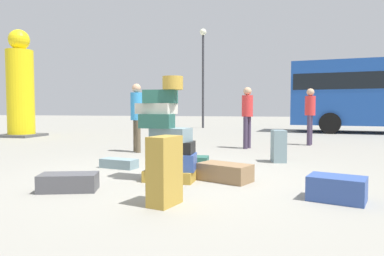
{
  "coord_description": "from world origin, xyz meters",
  "views": [
    {
      "loc": [
        1.5,
        -5.31,
        1.1
      ],
      "look_at": [
        0.0,
        1.19,
        0.72
      ],
      "focal_mm": 32.69,
      "sensor_mm": 36.0,
      "label": 1
    }
  ],
  "objects": [
    {
      "name": "suitcase_slate_white_trunk",
      "position": [
        1.63,
        1.97,
        0.33
      ],
      "size": [
        0.32,
        0.39,
        0.65
      ],
      "primitive_type": "cube",
      "rotation": [
        0.0,
        0.0,
        0.21
      ],
      "color": "gray",
      "rests_on": "ground"
    },
    {
      "name": "suitcase_tan_foreground_far",
      "position": [
        0.32,
        -1.56,
        0.39
      ],
      "size": [
        0.34,
        0.46,
        0.79
      ],
      "primitive_type": "cube",
      "rotation": [
        0.0,
        0.0,
        -0.28
      ],
      "color": "#B28C33",
      "rests_on": "ground"
    },
    {
      "name": "suitcase_brown_foreground_near",
      "position": [
        0.81,
        -0.1,
        0.13
      ],
      "size": [
        0.89,
        0.7,
        0.26
      ],
      "primitive_type": "cube",
      "rotation": [
        0.0,
        0.0,
        -0.42
      ],
      "color": "olive",
      "rests_on": "ground"
    },
    {
      "name": "suitcase_slate_behind_tower",
      "position": [
        -1.24,
        0.59,
        0.08
      ],
      "size": [
        0.72,
        0.42,
        0.17
      ],
      "primitive_type": "cube",
      "rotation": [
        0.0,
        0.0,
        -0.19
      ],
      "color": "gray",
      "rests_on": "ground"
    },
    {
      "name": "person_tourist_with_camera",
      "position": [
        0.83,
        4.25,
        1.0
      ],
      "size": [
        0.3,
        0.33,
        1.66
      ],
      "rotation": [
        0.0,
        0.0,
        -1.92
      ],
      "color": "#3F334C",
      "rests_on": "ground"
    },
    {
      "name": "suitcase_teal_right_side",
      "position": [
        0.08,
        0.99,
        0.1
      ],
      "size": [
        0.55,
        0.42,
        0.2
      ],
      "primitive_type": "cube",
      "rotation": [
        0.0,
        0.0,
        0.08
      ],
      "color": "#26594C",
      "rests_on": "ground"
    },
    {
      "name": "suitcase_charcoal_upright_blue",
      "position": [
        -1.13,
        -1.2,
        0.12
      ],
      "size": [
        0.82,
        0.58,
        0.23
      ],
      "primitive_type": "cube",
      "rotation": [
        0.0,
        0.0,
        0.31
      ],
      "color": "#4C4C51",
      "rests_on": "ground"
    },
    {
      "name": "suitcase_navy_left_side",
      "position": [
        2.26,
        -0.92,
        0.15
      ],
      "size": [
        0.74,
        0.6,
        0.29
      ],
      "primitive_type": "cube",
      "rotation": [
        0.0,
        0.0,
        -0.32
      ],
      "color": "#334F99",
      "rests_on": "ground"
    },
    {
      "name": "ground_plane",
      "position": [
        0.0,
        0.0,
        0.0
      ],
      "size": [
        80.0,
        80.0,
        0.0
      ],
      "primitive_type": "plane",
      "color": "gray"
    },
    {
      "name": "lamp_post",
      "position": [
        -2.24,
        13.64,
        3.6
      ],
      "size": [
        0.36,
        0.36,
        5.42
      ],
      "color": "#333338",
      "rests_on": "ground"
    },
    {
      "name": "person_bearded_onlooker",
      "position": [
        -1.79,
        2.83,
        1.01
      ],
      "size": [
        0.3,
        0.3,
        1.7
      ],
      "rotation": [
        0.0,
        0.0,
        -0.9
      ],
      "color": "brown",
      "rests_on": "ground"
    },
    {
      "name": "yellow_dummy_statue",
      "position": [
        -7.92,
        6.3,
        1.81
      ],
      "size": [
        1.39,
        1.39,
        4.07
      ],
      "color": "yellow",
      "rests_on": "ground"
    },
    {
      "name": "suitcase_tower",
      "position": [
        -0.04,
        -0.25,
        0.63
      ],
      "size": [
        0.95,
        0.56,
        1.57
      ],
      "color": "#B28C33",
      "rests_on": "ground"
    },
    {
      "name": "person_passerby_in_red",
      "position": [
        2.58,
        5.53,
        1.01
      ],
      "size": [
        0.3,
        0.33,
        1.68
      ],
      "rotation": [
        0.0,
        0.0,
        -1.85
      ],
      "color": "#3F334C",
      "rests_on": "ground"
    }
  ]
}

